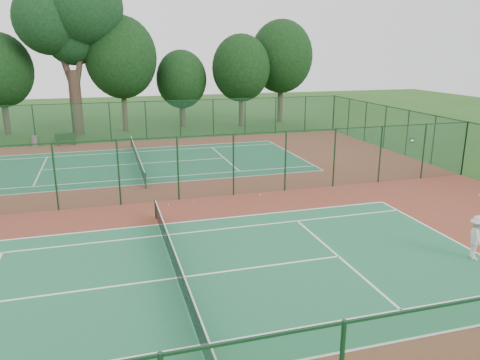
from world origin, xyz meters
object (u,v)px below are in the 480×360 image
object	(u,v)px
player_near	(477,238)
trash_bin	(35,141)
bench	(66,139)
big_tree	(70,18)

from	to	relation	value
player_near	trash_bin	bearing A→B (deg)	56.65
bench	player_near	bearing A→B (deg)	-61.04
player_near	bench	bearing A→B (deg)	53.14
player_near	trash_bin	xyz separation A→B (m)	(-19.12, 28.26, -0.42)
trash_bin	big_tree	size ratio (longest dim) A/B	0.06
bench	big_tree	bearing A→B (deg)	78.84
trash_bin	player_near	bearing A→B (deg)	-55.92
trash_bin	big_tree	xyz separation A→B (m)	(3.40, 5.46, 10.11)
trash_bin	big_tree	world-z (taller)	big_tree
bench	trash_bin	bearing A→B (deg)	176.50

